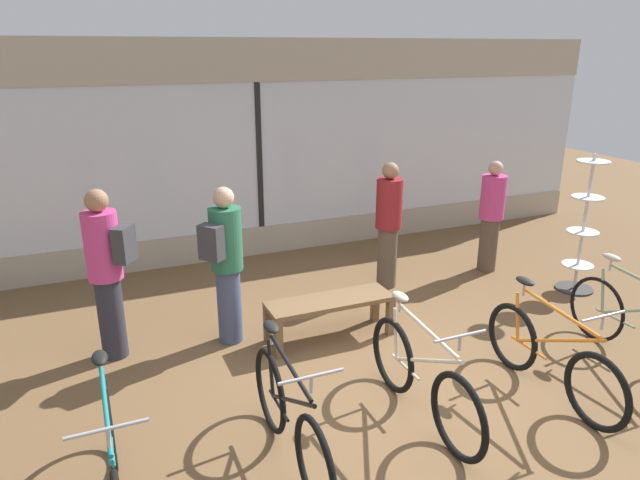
% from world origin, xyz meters
% --- Properties ---
extents(ground_plane, '(24.00, 24.00, 0.00)m').
position_xyz_m(ground_plane, '(0.00, 0.00, 0.00)').
color(ground_plane, brown).
extents(shop_back_wall, '(12.00, 0.08, 3.20)m').
position_xyz_m(shop_back_wall, '(0.00, 4.14, 1.64)').
color(shop_back_wall, '#B2A893').
rests_on(shop_back_wall, ground_plane).
extents(bicycle_far_left, '(0.46, 1.76, 1.03)m').
position_xyz_m(bicycle_far_left, '(-2.49, -0.50, 0.39)').
color(bicycle_far_left, black).
rests_on(bicycle_far_left, ground_plane).
extents(bicycle_left, '(0.46, 1.70, 1.04)m').
position_xyz_m(bicycle_left, '(-1.22, -0.51, 0.39)').
color(bicycle_left, black).
rests_on(bicycle_left, ground_plane).
extents(bicycle_center, '(0.46, 1.73, 1.04)m').
position_xyz_m(bicycle_center, '(0.01, -0.41, 0.39)').
color(bicycle_center, black).
rests_on(bicycle_center, ground_plane).
extents(bicycle_right, '(0.46, 1.72, 1.02)m').
position_xyz_m(bicycle_right, '(1.29, -0.55, 0.37)').
color(bicycle_right, black).
rests_on(bicycle_right, ground_plane).
extents(bicycle_far_right, '(0.46, 1.78, 1.04)m').
position_xyz_m(bicycle_far_right, '(2.55, -0.44, 0.40)').
color(bicycle_far_right, black).
rests_on(bicycle_far_right, ground_plane).
extents(accessory_rack, '(0.48, 0.48, 1.83)m').
position_xyz_m(accessory_rack, '(3.42, 1.17, 0.75)').
color(accessory_rack, '#333333').
rests_on(accessory_rack, ground_plane).
extents(display_bench, '(1.40, 0.44, 0.47)m').
position_xyz_m(display_bench, '(-0.13, 1.22, 0.38)').
color(display_bench, brown).
rests_on(display_bench, ground_plane).
extents(customer_near_rack, '(0.55, 0.53, 1.73)m').
position_xyz_m(customer_near_rack, '(-1.17, 1.58, 0.94)').
color(customer_near_rack, '#424C6B').
rests_on(customer_near_rack, ground_plane).
extents(customer_by_window, '(0.48, 0.48, 1.59)m').
position_xyz_m(customer_by_window, '(2.79, 2.21, 0.83)').
color(customer_by_window, brown).
rests_on(customer_by_window, ground_plane).
extents(customer_mid_floor, '(0.56, 0.51, 1.79)m').
position_xyz_m(customer_mid_floor, '(-2.34, 1.73, 0.97)').
color(customer_mid_floor, '#2D2D38').
rests_on(customer_mid_floor, ground_plane).
extents(customer_near_bench, '(0.42, 0.42, 1.69)m').
position_xyz_m(customer_near_bench, '(1.16, 2.26, 0.89)').
color(customer_near_bench, brown).
rests_on(customer_near_bench, ground_plane).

